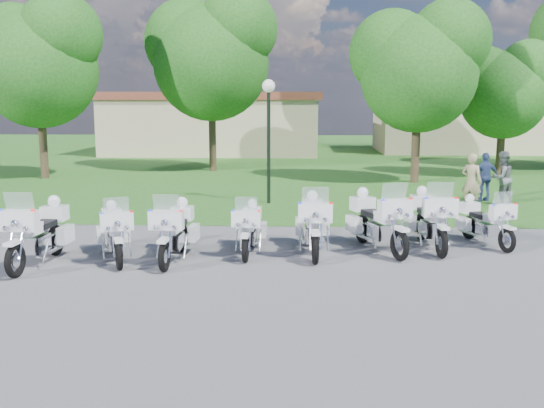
{
  "coord_description": "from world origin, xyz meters",
  "views": [
    {
      "loc": [
        -0.07,
        -13.72,
        3.46
      ],
      "look_at": [
        -0.77,
        1.2,
        0.95
      ],
      "focal_mm": 40.0,
      "sensor_mm": 36.0,
      "label": 1
    }
  ],
  "objects_px": {
    "motorcycle_0": "(39,232)",
    "motorcycle_4": "(313,223)",
    "motorcycle_1": "(115,231)",
    "motorcycle_6": "(430,218)",
    "motorcycle_7": "(485,221)",
    "bystander_b": "(502,178)",
    "bystander_c": "(485,177)",
    "motorcycle_5": "(377,220)",
    "motorcycle_2": "(175,231)",
    "bystander_a": "(471,182)",
    "motorcycle_3": "(250,228)",
    "lamp_post": "(269,111)"
  },
  "relations": [
    {
      "from": "motorcycle_2",
      "to": "motorcycle_5",
      "type": "bearing_deg",
      "value": -164.33
    },
    {
      "from": "motorcycle_1",
      "to": "motorcycle_5",
      "type": "relative_size",
      "value": 0.88
    },
    {
      "from": "motorcycle_1",
      "to": "motorcycle_7",
      "type": "distance_m",
      "value": 8.84
    },
    {
      "from": "motorcycle_4",
      "to": "motorcycle_1",
      "type": "bearing_deg",
      "value": 8.95
    },
    {
      "from": "motorcycle_0",
      "to": "motorcycle_7",
      "type": "xyz_separation_m",
      "value": [
        10.15,
        2.32,
        -0.12
      ]
    },
    {
      "from": "motorcycle_7",
      "to": "bystander_a",
      "type": "relative_size",
      "value": 1.11
    },
    {
      "from": "motorcycle_1",
      "to": "motorcycle_7",
      "type": "height_order",
      "value": "motorcycle_1"
    },
    {
      "from": "motorcycle_3",
      "to": "bystander_b",
      "type": "relative_size",
      "value": 1.17
    },
    {
      "from": "motorcycle_1",
      "to": "bystander_b",
      "type": "bearing_deg",
      "value": -166.02
    },
    {
      "from": "motorcycle_3",
      "to": "bystander_b",
      "type": "xyz_separation_m",
      "value": [
        8.03,
        7.12,
        0.31
      ]
    },
    {
      "from": "motorcycle_6",
      "to": "motorcycle_7",
      "type": "relative_size",
      "value": 1.25
    },
    {
      "from": "motorcycle_6",
      "to": "bystander_c",
      "type": "xyz_separation_m",
      "value": [
        3.41,
        7.09,
        0.15
      ]
    },
    {
      "from": "motorcycle_1",
      "to": "motorcycle_3",
      "type": "distance_m",
      "value": 3.03
    },
    {
      "from": "motorcycle_4",
      "to": "motorcycle_6",
      "type": "relative_size",
      "value": 0.97
    },
    {
      "from": "bystander_c",
      "to": "motorcycle_7",
      "type": "bearing_deg",
      "value": 62.45
    },
    {
      "from": "motorcycle_4",
      "to": "lamp_post",
      "type": "bearing_deg",
      "value": -79.95
    },
    {
      "from": "motorcycle_0",
      "to": "motorcycle_2",
      "type": "bearing_deg",
      "value": -167.4
    },
    {
      "from": "motorcycle_0",
      "to": "bystander_b",
      "type": "height_order",
      "value": "bystander_b"
    },
    {
      "from": "bystander_a",
      "to": "bystander_c",
      "type": "distance_m",
      "value": 1.99
    },
    {
      "from": "motorcycle_0",
      "to": "motorcycle_5",
      "type": "bearing_deg",
      "value": -164.88
    },
    {
      "from": "motorcycle_3",
      "to": "motorcycle_5",
      "type": "bearing_deg",
      "value": -170.68
    },
    {
      "from": "bystander_c",
      "to": "motorcycle_6",
      "type": "bearing_deg",
      "value": 53.28
    },
    {
      "from": "motorcycle_1",
      "to": "motorcycle_2",
      "type": "height_order",
      "value": "motorcycle_2"
    },
    {
      "from": "motorcycle_1",
      "to": "motorcycle_0",
      "type": "bearing_deg",
      "value": -3.96
    },
    {
      "from": "motorcycle_0",
      "to": "motorcycle_4",
      "type": "height_order",
      "value": "motorcycle_0"
    },
    {
      "from": "motorcycle_4",
      "to": "bystander_a",
      "type": "bearing_deg",
      "value": -132.52
    },
    {
      "from": "motorcycle_2",
      "to": "bystander_a",
      "type": "relative_size",
      "value": 1.29
    },
    {
      "from": "motorcycle_6",
      "to": "motorcycle_3",
      "type": "bearing_deg",
      "value": 6.25
    },
    {
      "from": "motorcycle_5",
      "to": "lamp_post",
      "type": "relative_size",
      "value": 0.57
    },
    {
      "from": "motorcycle_7",
      "to": "lamp_post",
      "type": "distance_m",
      "value": 8.55
    },
    {
      "from": "motorcycle_2",
      "to": "motorcycle_7",
      "type": "relative_size",
      "value": 1.17
    },
    {
      "from": "motorcycle_6",
      "to": "bystander_b",
      "type": "relative_size",
      "value": 1.39
    },
    {
      "from": "motorcycle_4",
      "to": "bystander_c",
      "type": "distance_m",
      "value": 9.93
    },
    {
      "from": "bystander_a",
      "to": "bystander_b",
      "type": "relative_size",
      "value": 1.01
    },
    {
      "from": "motorcycle_2",
      "to": "motorcycle_7",
      "type": "xyz_separation_m",
      "value": [
        7.29,
        1.83,
        -0.07
      ]
    },
    {
      "from": "motorcycle_0",
      "to": "motorcycle_3",
      "type": "height_order",
      "value": "motorcycle_0"
    },
    {
      "from": "motorcycle_0",
      "to": "motorcycle_7",
      "type": "relative_size",
      "value": 1.25
    },
    {
      "from": "motorcycle_7",
      "to": "lamp_post",
      "type": "height_order",
      "value": "lamp_post"
    },
    {
      "from": "motorcycle_4",
      "to": "motorcycle_5",
      "type": "xyz_separation_m",
      "value": [
        1.51,
        0.34,
        0.02
      ]
    },
    {
      "from": "motorcycle_4",
      "to": "bystander_b",
      "type": "height_order",
      "value": "bystander_b"
    },
    {
      "from": "motorcycle_4",
      "to": "motorcycle_6",
      "type": "bearing_deg",
      "value": -168.1
    },
    {
      "from": "motorcycle_7",
      "to": "bystander_b",
      "type": "xyz_separation_m",
      "value": [
        2.33,
        6.0,
        0.32
      ]
    },
    {
      "from": "motorcycle_3",
      "to": "bystander_c",
      "type": "xyz_separation_m",
      "value": [
        7.69,
        7.83,
        0.26
      ]
    },
    {
      "from": "motorcycle_6",
      "to": "lamp_post",
      "type": "height_order",
      "value": "lamp_post"
    },
    {
      "from": "motorcycle_0",
      "to": "motorcycle_4",
      "type": "distance_m",
      "value": 6.06
    },
    {
      "from": "motorcycle_7",
      "to": "bystander_c",
      "type": "bearing_deg",
      "value": -125.54
    },
    {
      "from": "motorcycle_1",
      "to": "lamp_post",
      "type": "distance_m",
      "value": 8.69
    },
    {
      "from": "motorcycle_0",
      "to": "bystander_b",
      "type": "xyz_separation_m",
      "value": [
        12.48,
        8.32,
        0.2
      ]
    },
    {
      "from": "motorcycle_2",
      "to": "bystander_b",
      "type": "distance_m",
      "value": 12.41
    },
    {
      "from": "bystander_b",
      "to": "bystander_c",
      "type": "xyz_separation_m",
      "value": [
        -0.34,
        0.71,
        -0.05
      ]
    }
  ]
}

